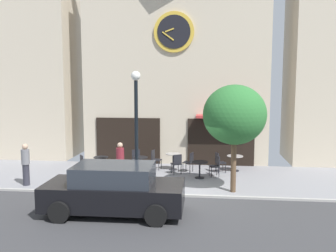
{
  "coord_description": "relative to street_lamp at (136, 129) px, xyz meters",
  "views": [
    {
      "loc": [
        0.8,
        -12.66,
        4.07
      ],
      "look_at": [
        -0.91,
        2.63,
        2.23
      ],
      "focal_mm": 39.12,
      "sensor_mm": 36.0,
      "label": 1
    }
  ],
  "objects": [
    {
      "name": "cafe_chair_curbside",
      "position": [
        1.37,
        2.21,
        -1.75
      ],
      "size": [
        0.54,
        0.54,
        0.9
      ],
      "color": "black",
      "rests_on": "ground_plane"
    },
    {
      "name": "cafe_table_center_right",
      "position": [
        1.13,
        3.02,
        -1.75
      ],
      "size": [
        0.69,
        0.69,
        0.77
      ],
      "color": "black",
      "rests_on": "ground_plane"
    },
    {
      "name": "ground_plane",
      "position": [
        1.95,
        -1.8,
        -2.31
      ],
      "size": [
        26.45,
        12.13,
        0.13
      ],
      "color": "gray"
    },
    {
      "name": "clock_building",
      "position": [
        1.05,
        5.44,
        3.44
      ],
      "size": [
        9.26,
        3.69,
        11.17
      ],
      "color": "beige",
      "rests_on": "ground_plane"
    },
    {
      "name": "pedestrian_maroon",
      "position": [
        -0.78,
        0.51,
        -1.42
      ],
      "size": [
        0.43,
        0.43,
        1.67
      ],
      "color": "#2D2D38",
      "rests_on": "ground_plane"
    },
    {
      "name": "cafe_chair_under_awning",
      "position": [
        3.1,
        2.0,
        -1.75
      ],
      "size": [
        0.49,
        0.49,
        0.9
      ],
      "color": "black",
      "rests_on": "ground_plane"
    },
    {
      "name": "cafe_chair_left_end",
      "position": [
        -0.62,
        3.04,
        -1.75
      ],
      "size": [
        0.53,
        0.53,
        0.9
      ],
      "color": "black",
      "rests_on": "ground_plane"
    },
    {
      "name": "cafe_table_center",
      "position": [
        2.4,
        1.63,
        -1.77
      ],
      "size": [
        0.7,
        0.7,
        0.72
      ],
      "color": "black",
      "rests_on": "ground_plane"
    },
    {
      "name": "street_lamp",
      "position": [
        0.0,
        0.0,
        0.0
      ],
      "size": [
        0.36,
        0.36,
        4.5
      ],
      "color": "black",
      "rests_on": "ground_plane"
    },
    {
      "name": "street_tree",
      "position": [
        3.69,
        -0.21,
        0.6
      ],
      "size": [
        2.32,
        2.08,
        4.0
      ],
      "color": "brown",
      "rests_on": "ground_plane"
    },
    {
      "name": "pedestrian_grey",
      "position": [
        -4.42,
        -0.22,
        -1.42
      ],
      "size": [
        0.42,
        0.42,
        1.67
      ],
      "color": "#2D2D38",
      "rests_on": "ground_plane"
    },
    {
      "name": "cafe_table_near_door",
      "position": [
        -2.06,
        2.06,
        -1.78
      ],
      "size": [
        0.66,
        0.66,
        0.73
      ],
      "color": "black",
      "rests_on": "ground_plane"
    },
    {
      "name": "cafe_chair_by_entrance",
      "position": [
        -2.68,
        1.58,
        -1.75
      ],
      "size": [
        0.56,
        0.56,
        0.9
      ],
      "color": "black",
      "rests_on": "ground_plane"
    },
    {
      "name": "cafe_chair_facing_street",
      "position": [
        0.26,
        3.05,
        -1.75
      ],
      "size": [
        0.48,
        0.48,
        0.9
      ],
      "color": "black",
      "rests_on": "ground_plane"
    },
    {
      "name": "cafe_chair_corner",
      "position": [
        3.25,
        2.75,
        -1.75
      ],
      "size": [
        0.51,
        0.51,
        0.9
      ],
      "color": "black",
      "rests_on": "ground_plane"
    },
    {
      "name": "neighbor_building_left",
      "position": [
        -7.97,
        5.79,
        4.76
      ],
      "size": [
        6.8,
        3.09,
        14.08
      ],
      "color": "beige",
      "rests_on": "ground_plane"
    },
    {
      "name": "cafe_table_near_curb",
      "position": [
        3.98,
        3.07,
        -1.76
      ],
      "size": [
        0.74,
        0.74,
        0.72
      ],
      "color": "black",
      "rests_on": "ground_plane"
    },
    {
      "name": "cafe_chair_facing_wall",
      "position": [
        1.92,
        2.64,
        -1.75
      ],
      "size": [
        0.51,
        0.51,
        0.9
      ],
      "color": "black",
      "rests_on": "ground_plane"
    },
    {
      "name": "cafe_table_leftmost",
      "position": [
        -0.3,
        2.3,
        -1.79
      ],
      "size": [
        0.68,
        0.68,
        0.72
      ],
      "color": "black",
      "rests_on": "ground_plane"
    },
    {
      "name": "parked_car_black",
      "position": [
        -0.13,
        -2.91,
        -1.52
      ],
      "size": [
        4.33,
        2.08,
        1.55
      ],
      "color": "black",
      "rests_on": "ground_plane"
    }
  ]
}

